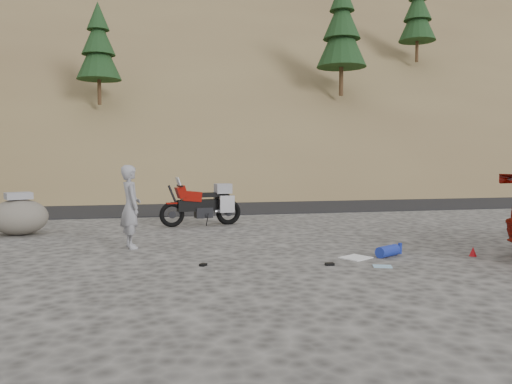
# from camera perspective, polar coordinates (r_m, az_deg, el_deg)

# --- Properties ---
(ground) EXTENTS (140.00, 140.00, 0.00)m
(ground) POSITION_cam_1_polar(r_m,az_deg,el_deg) (10.10, -1.44, -6.32)
(ground) COLOR #3E3C39
(ground) RESTS_ON ground
(road) EXTENTS (120.00, 7.00, 0.05)m
(road) POSITION_cam_1_polar(r_m,az_deg,el_deg) (18.94, -6.46, -1.53)
(road) COLOR black
(road) RESTS_ON ground
(hillside) EXTENTS (120.00, 73.00, 46.72)m
(hillside) POSITION_cam_1_polar(r_m,az_deg,el_deg) (51.52, -10.20, 14.27)
(hillside) COLOR brown
(hillside) RESTS_ON ground
(motorcycle) EXTENTS (2.20, 0.86, 1.32)m
(motorcycle) POSITION_cam_1_polar(r_m,az_deg,el_deg) (13.27, -5.87, -1.42)
(motorcycle) COLOR black
(motorcycle) RESTS_ON ground
(man) EXTENTS (0.54, 0.68, 1.66)m
(man) POSITION_cam_1_polar(r_m,az_deg,el_deg) (10.33, -14.06, -6.21)
(man) COLOR gray
(man) RESTS_ON ground
(boulder) EXTENTS (1.49, 1.35, 1.02)m
(boulder) POSITION_cam_1_polar(r_m,az_deg,el_deg) (12.85, -25.45, -2.50)
(boulder) COLOR #545048
(boulder) RESTS_ON ground
(gear_white_cloth) EXTENTS (0.63, 0.61, 0.02)m
(gear_white_cloth) POSITION_cam_1_polar(r_m,az_deg,el_deg) (9.20, 11.33, -7.37)
(gear_white_cloth) COLOR white
(gear_white_cloth) RESTS_ON ground
(gear_blue_mat) EXTENTS (0.55, 0.43, 0.20)m
(gear_blue_mat) POSITION_cam_1_polar(r_m,az_deg,el_deg) (9.44, 14.82, -6.55)
(gear_blue_mat) COLOR #192C98
(gear_blue_mat) RESTS_ON ground
(gear_bottle) EXTENTS (0.09, 0.09, 0.20)m
(gear_bottle) POSITION_cam_1_polar(r_m,az_deg,el_deg) (9.79, 16.14, -6.20)
(gear_bottle) COLOR #192C98
(gear_bottle) RESTS_ON ground
(gear_funnel) EXTENTS (0.17, 0.17, 0.17)m
(gear_funnel) POSITION_cam_1_polar(r_m,az_deg,el_deg) (9.99, 23.55, -6.26)
(gear_funnel) COLOR #A80B10
(gear_funnel) RESTS_ON ground
(gear_glove_a) EXTENTS (0.15, 0.11, 0.04)m
(gear_glove_a) POSITION_cam_1_polar(r_m,az_deg,el_deg) (8.51, 8.41, -8.16)
(gear_glove_a) COLOR black
(gear_glove_a) RESTS_ON ground
(gear_glove_b) EXTENTS (0.15, 0.15, 0.04)m
(gear_glove_b) POSITION_cam_1_polar(r_m,az_deg,el_deg) (8.43, -6.06, -8.27)
(gear_glove_b) COLOR black
(gear_glove_b) RESTS_ON ground
(gear_blue_cloth) EXTENTS (0.36, 0.31, 0.01)m
(gear_blue_cloth) POSITION_cam_1_polar(r_m,az_deg,el_deg) (8.59, 14.25, -8.23)
(gear_blue_cloth) COLOR #8BB8D7
(gear_blue_cloth) RESTS_ON ground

